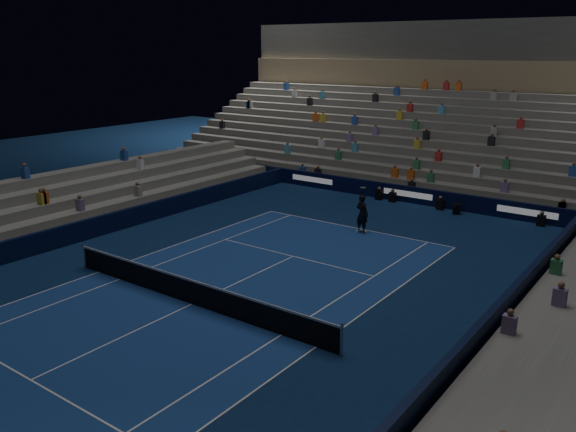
# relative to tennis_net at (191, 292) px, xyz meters

# --- Properties ---
(ground) EXTENTS (90.00, 90.00, 0.00)m
(ground) POSITION_rel_tennis_net_xyz_m (0.00, 0.00, -0.50)
(ground) COLOR #0B1F45
(ground) RESTS_ON ground
(court_surface) EXTENTS (10.97, 23.77, 0.01)m
(court_surface) POSITION_rel_tennis_net_xyz_m (0.00, 0.00, -0.50)
(court_surface) COLOR navy
(court_surface) RESTS_ON ground
(sponsor_barrier_far) EXTENTS (44.00, 0.25, 1.00)m
(sponsor_barrier_far) POSITION_rel_tennis_net_xyz_m (0.00, 18.50, -0.00)
(sponsor_barrier_far) COLOR black
(sponsor_barrier_far) RESTS_ON ground
(sponsor_barrier_east) EXTENTS (0.25, 37.00, 1.00)m
(sponsor_barrier_east) POSITION_rel_tennis_net_xyz_m (9.70, 0.00, -0.00)
(sponsor_barrier_east) COLOR black
(sponsor_barrier_east) RESTS_ON ground
(sponsor_barrier_west) EXTENTS (0.25, 37.00, 1.00)m
(sponsor_barrier_west) POSITION_rel_tennis_net_xyz_m (-9.70, 0.00, -0.00)
(sponsor_barrier_west) COLOR black
(sponsor_barrier_west) RESTS_ON ground
(grandstand_main) EXTENTS (44.00, 15.20, 11.20)m
(grandstand_main) POSITION_rel_tennis_net_xyz_m (0.00, 27.90, 2.87)
(grandstand_main) COLOR #5F5E5A
(grandstand_main) RESTS_ON ground
(grandstand_west) EXTENTS (5.00, 37.00, 2.50)m
(grandstand_west) POSITION_rel_tennis_net_xyz_m (-13.17, 0.00, 0.41)
(grandstand_west) COLOR slate
(grandstand_west) RESTS_ON ground
(tennis_net) EXTENTS (12.90, 0.10, 1.10)m
(tennis_net) POSITION_rel_tennis_net_xyz_m (0.00, 0.00, 0.00)
(tennis_net) COLOR #B2B2B7
(tennis_net) RESTS_ON ground
(tennis_player) EXTENTS (0.80, 0.59, 1.99)m
(tennis_player) POSITION_rel_tennis_net_xyz_m (0.73, 11.39, 0.49)
(tennis_player) COLOR black
(tennis_player) RESTS_ON ground
(broadcast_camera) EXTENTS (0.56, 0.94, 0.57)m
(broadcast_camera) POSITION_rel_tennis_net_xyz_m (3.33, 17.75, -0.21)
(broadcast_camera) COLOR black
(broadcast_camera) RESTS_ON ground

